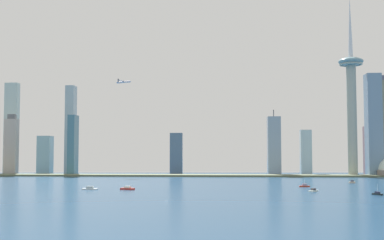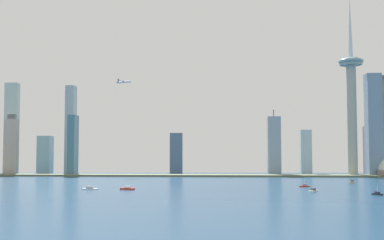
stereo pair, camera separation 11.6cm
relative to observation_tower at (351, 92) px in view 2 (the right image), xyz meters
name	(u,v)px [view 2 (the right image)]	position (x,y,z in m)	size (l,w,h in m)	color
ground_plane	(166,200)	(-263.96, -446.82, -141.82)	(6000.00, 6000.00, 0.00)	navy
waterfront_pier	(195,175)	(-263.96, -20.83, -140.33)	(965.05, 41.25, 2.99)	#636C4E
observation_tower	(351,92)	(0.00, 0.00, 0.00)	(41.41, 41.41, 306.99)	#9DA59A
skyscraper_0	(11,146)	(-592.93, 15.66, -90.63)	(22.30, 14.74, 107.73)	#ACA59D
skyscraper_1	(374,125)	(34.95, -1.17, -56.01)	(23.58, 25.70, 171.62)	#6584A1
skyscraper_2	(45,155)	(-544.60, 53.38, -106.76)	(24.08, 24.20, 70.12)	#8CB7C3
skyscraper_3	(176,153)	(-304.00, 79.88, -103.77)	(23.12, 14.07, 76.11)	#48637F
skyscraper_4	(11,128)	(-614.83, 66.10, -56.33)	(24.52, 14.69, 170.98)	#ABC0BB
skyscraper_5	(306,152)	(-70.15, 46.01, -101.98)	(19.23, 16.71, 79.68)	#A9C4CB
skyscraper_7	(73,145)	(-478.08, 4.72, -89.51)	(12.33, 27.86, 104.63)	#3F6E81
skyscraper_8	(371,151)	(42.28, 40.86, -99.08)	(22.46, 22.76, 85.49)	#775D64
skyscraper_9	(71,130)	(-496.81, 51.02, -60.60)	(15.65, 23.41, 162.44)	#96ADB6
skyscraper_11	(274,146)	(-127.73, 30.73, -90.66)	(22.48, 25.26, 114.58)	#8197AA
boat_0	(377,194)	(-74.97, -384.68, -140.60)	(8.14, 11.16, 9.85)	#1C2729
boat_2	(313,190)	(-126.48, -345.64, -140.64)	(11.36, 13.05, 3.30)	white
boat_3	(352,182)	(-51.98, -201.28, -140.32)	(8.04, 3.84, 4.02)	beige
boat_4	(90,188)	(-358.00, -332.24, -140.55)	(16.60, 6.57, 3.57)	white
boat_5	(127,188)	(-317.63, -332.53, -140.40)	(16.02, 9.63, 3.91)	#B53029
boat_7	(304,186)	(-124.15, -275.51, -140.40)	(12.09, 4.27, 8.88)	#AD301B
airplane	(124,82)	(-389.51, 5.93, 21.04)	(28.12, 29.12, 8.26)	silver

